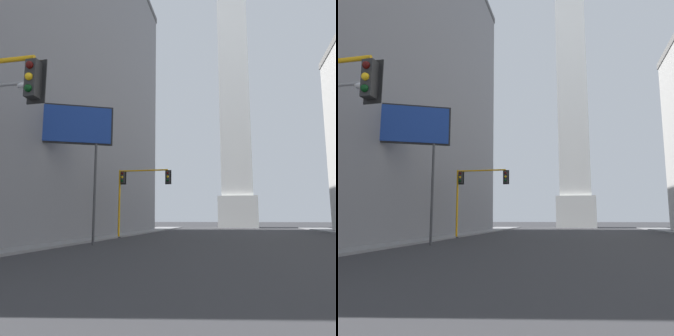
{
  "view_description": "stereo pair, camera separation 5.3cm",
  "coord_description": "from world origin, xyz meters",
  "views": [
    {
      "loc": [
        -0.55,
        -0.13,
        1.72
      ],
      "look_at": [
        -9.33,
        43.05,
        8.61
      ],
      "focal_mm": 35.0,
      "sensor_mm": 36.0,
      "label": 1
    },
    {
      "loc": [
        -0.5,
        -0.12,
        1.72
      ],
      "look_at": [
        -9.33,
        43.05,
        8.61
      ],
      "focal_mm": 35.0,
      "sensor_mm": 36.0,
      "label": 2
    }
  ],
  "objects": [
    {
      "name": "billboard_sign",
      "position": [
        -12.05,
        19.86,
        7.94
      ],
      "size": [
        6.29,
        2.93,
        9.65
      ],
      "color": "#3F3F42",
      "rests_on": "ground_plane"
    },
    {
      "name": "building_left",
      "position": [
        -22.29,
        27.59,
        18.42
      ],
      "size": [
        18.43,
        47.98,
        36.82
      ],
      "color": "slate",
      "rests_on": "ground_plane"
    },
    {
      "name": "traffic_light_mid_left",
      "position": [
        -9.53,
        29.13,
        4.83
      ],
      "size": [
        5.14,
        0.5,
        6.33
      ],
      "color": "orange",
      "rests_on": "ground_plane"
    },
    {
      "name": "sidewalk_left",
      "position": [
        -13.62,
        24.94,
        0.07
      ],
      "size": [
        5.0,
        83.13,
        0.15
      ],
      "primitive_type": "cube",
      "color": "slate",
      "rests_on": "ground_plane"
    },
    {
      "name": "obelisk",
      "position": [
        0.0,
        69.27,
        38.88
      ],
      "size": [
        7.75,
        7.75,
        80.89
      ],
      "color": "silver",
      "rests_on": "ground_plane"
    }
  ]
}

